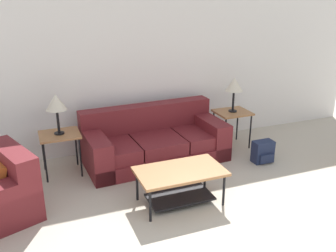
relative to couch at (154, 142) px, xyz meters
name	(u,v)px	position (x,y,z in m)	size (l,w,h in m)	color
wall_back	(143,70)	(0.05, 0.65, 1.01)	(8.39, 0.06, 2.60)	white
couch	(154,142)	(0.00, 0.00, 0.00)	(2.20, 1.10, 0.82)	maroon
coffee_table	(180,179)	(-0.13, -1.33, 0.05)	(1.08, 0.63, 0.45)	#A87042
side_table_left	(60,138)	(-1.40, 0.04, 0.26)	(0.56, 0.49, 0.62)	#A87042
side_table_right	(232,115)	(1.41, 0.04, 0.26)	(0.56, 0.49, 0.62)	#A87042
table_lamp_left	(56,103)	(-1.40, 0.04, 0.78)	(0.29, 0.29, 0.58)	black
table_lamp_right	(234,85)	(1.41, 0.04, 0.78)	(0.29, 0.29, 0.58)	black
backpack	(263,152)	(1.53, -0.71, -0.12)	(0.32, 0.26, 0.34)	#1E2847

